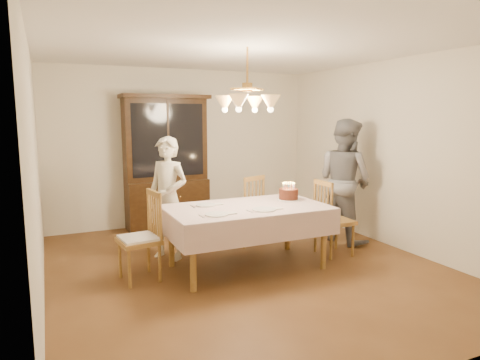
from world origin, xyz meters
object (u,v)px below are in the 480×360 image
birthday_cake (289,195)px  dining_table (247,213)px  china_hutch (166,165)px  elderly_woman (168,198)px  chair_far_side (245,213)px

birthday_cake → dining_table: bearing=-168.7°
china_hutch → elderly_woman: (-0.38, -1.51, -0.25)m
birthday_cake → elderly_woman: bearing=156.6°
chair_far_side → elderly_woman: (-1.17, -0.16, 0.34)m
elderly_woman → birthday_cake: size_ratio=5.25×
chair_far_side → china_hutch: bearing=120.3°
chair_far_side → birthday_cake: size_ratio=3.33×
dining_table → chair_far_side: 1.02m
china_hutch → chair_far_side: china_hutch is taller
china_hutch → birthday_cake: china_hutch is taller
china_hutch → chair_far_side: 1.67m
dining_table → elderly_woman: size_ratio=1.21×
chair_far_side → elderly_woman: bearing=-172.0°
dining_table → birthday_cake: size_ratio=6.33×
dining_table → china_hutch: china_hutch is taller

